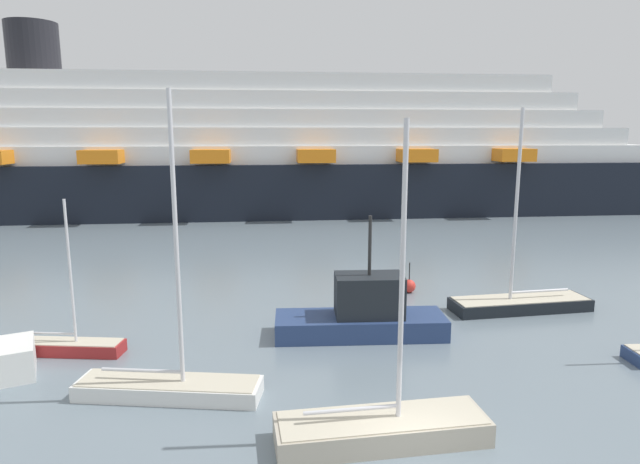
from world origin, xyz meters
TOP-DOWN VIEW (x-y plane):
  - sailboat_0 at (9.39, 11.96)m, footprint 7.04×1.99m
  - sailboat_1 at (-11.50, 9.93)m, footprint 4.58×2.00m
  - sailboat_2 at (-0.70, 1.75)m, footprint 6.17×1.82m
  - sailboat_4 at (-7.06, 5.51)m, footprint 6.41×2.96m
  - fishing_boat_1 at (0.77, 9.92)m, footprint 7.65×3.13m
  - channel_buoy_0 at (4.86, 15.80)m, footprint 0.74×0.74m
  - cruise_ship at (-6.39, 49.11)m, footprint 103.05×20.90m

SIDE VIEW (x-z plane):
  - sailboat_1 at x=-11.50m, z-range -2.80..3.50m
  - channel_buoy_0 at x=4.86m, z-range -0.49..1.24m
  - sailboat_0 at x=9.39m, z-range -4.52..5.46m
  - sailboat_2 at x=-0.70m, z-range -4.12..5.08m
  - sailboat_4 at x=-7.06m, z-range -4.59..5.57m
  - fishing_boat_1 at x=0.77m, z-range -1.70..3.65m
  - cruise_ship at x=-6.39m, z-range -3.55..16.41m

